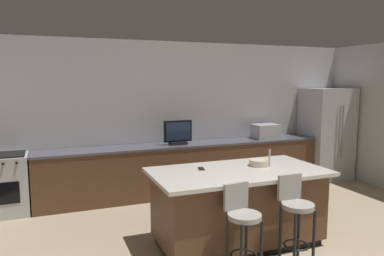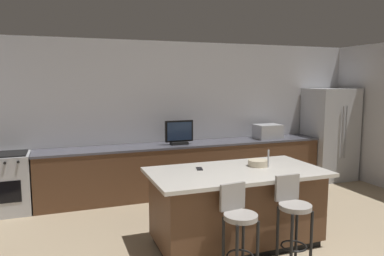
{
  "view_description": "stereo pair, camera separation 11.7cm",
  "coord_description": "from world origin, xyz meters",
  "px_view_note": "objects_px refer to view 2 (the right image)",
  "views": [
    {
      "loc": [
        -2.27,
        -2.2,
        1.99
      ],
      "look_at": [
        -0.36,
        2.69,
        1.3
      ],
      "focal_mm": 34.17,
      "sensor_mm": 36.0,
      "label": 1
    },
    {
      "loc": [
        -2.16,
        -2.24,
        1.99
      ],
      "look_at": [
        -0.36,
        2.69,
        1.3
      ],
      "focal_mm": 34.17,
      "sensor_mm": 36.0,
      "label": 2
    }
  ],
  "objects_px": {
    "range_oven": "(3,184)",
    "bar_stool_left": "(239,223)",
    "tv_monitor": "(179,133)",
    "microwave": "(268,131)",
    "bar_stool_right": "(293,214)",
    "refrigerator": "(329,134)",
    "kitchen_island": "(236,207)",
    "cell_phone": "(199,169)",
    "fruit_bowl": "(258,163)"
  },
  "relations": [
    {
      "from": "bar_stool_right",
      "to": "fruit_bowl",
      "type": "xyz_separation_m",
      "value": [
        0.04,
        0.81,
        0.37
      ]
    },
    {
      "from": "microwave",
      "to": "bar_stool_right",
      "type": "height_order",
      "value": "microwave"
    },
    {
      "from": "kitchen_island",
      "to": "range_oven",
      "type": "height_order",
      "value": "kitchen_island"
    },
    {
      "from": "kitchen_island",
      "to": "microwave",
      "type": "relative_size",
      "value": 4.36
    },
    {
      "from": "bar_stool_right",
      "to": "tv_monitor",
      "type": "bearing_deg",
      "value": 96.05
    },
    {
      "from": "kitchen_island",
      "to": "cell_phone",
      "type": "distance_m",
      "value": 0.64
    },
    {
      "from": "microwave",
      "to": "fruit_bowl",
      "type": "relative_size",
      "value": 1.9
    },
    {
      "from": "tv_monitor",
      "to": "bar_stool_left",
      "type": "height_order",
      "value": "tv_monitor"
    },
    {
      "from": "microwave",
      "to": "bar_stool_left",
      "type": "relative_size",
      "value": 0.51
    },
    {
      "from": "refrigerator",
      "to": "tv_monitor",
      "type": "distance_m",
      "value": 3.19
    },
    {
      "from": "microwave",
      "to": "bar_stool_right",
      "type": "distance_m",
      "value": 3.22
    },
    {
      "from": "range_oven",
      "to": "fruit_bowl",
      "type": "bearing_deg",
      "value": -32.89
    },
    {
      "from": "microwave",
      "to": "tv_monitor",
      "type": "bearing_deg",
      "value": -178.34
    },
    {
      "from": "kitchen_island",
      "to": "bar_stool_left",
      "type": "distance_m",
      "value": 0.76
    },
    {
      "from": "bar_stool_right",
      "to": "kitchen_island",
      "type": "bearing_deg",
      "value": 112.63
    },
    {
      "from": "microwave",
      "to": "range_oven",
      "type": "bearing_deg",
      "value": -179.99
    },
    {
      "from": "kitchen_island",
      "to": "refrigerator",
      "type": "distance_m",
      "value": 3.79
    },
    {
      "from": "bar_stool_left",
      "to": "cell_phone",
      "type": "bearing_deg",
      "value": 87.91
    },
    {
      "from": "microwave",
      "to": "cell_phone",
      "type": "xyz_separation_m",
      "value": [
        -2.15,
        -1.94,
        -0.1
      ]
    },
    {
      "from": "bar_stool_right",
      "to": "refrigerator",
      "type": "bearing_deg",
      "value": 43.38
    },
    {
      "from": "microwave",
      "to": "cell_phone",
      "type": "distance_m",
      "value": 2.89
    },
    {
      "from": "kitchen_island",
      "to": "tv_monitor",
      "type": "bearing_deg",
      "value": 91.06
    },
    {
      "from": "bar_stool_left",
      "to": "fruit_bowl",
      "type": "relative_size",
      "value": 3.75
    },
    {
      "from": "bar_stool_left",
      "to": "bar_stool_right",
      "type": "distance_m",
      "value": 0.63
    },
    {
      "from": "bar_stool_left",
      "to": "bar_stool_right",
      "type": "bearing_deg",
      "value": -9.39
    },
    {
      "from": "cell_phone",
      "to": "range_oven",
      "type": "bearing_deg",
      "value": 155.22
    },
    {
      "from": "cell_phone",
      "to": "bar_stool_right",
      "type": "bearing_deg",
      "value": -38.28
    },
    {
      "from": "refrigerator",
      "to": "bar_stool_left",
      "type": "relative_size",
      "value": 1.93
    },
    {
      "from": "refrigerator",
      "to": "cell_phone",
      "type": "height_order",
      "value": "refrigerator"
    },
    {
      "from": "kitchen_island",
      "to": "fruit_bowl",
      "type": "height_order",
      "value": "fruit_bowl"
    },
    {
      "from": "kitchen_island",
      "to": "microwave",
      "type": "distance_m",
      "value": 2.82
    },
    {
      "from": "microwave",
      "to": "refrigerator",
      "type": "bearing_deg",
      "value": -2.94
    },
    {
      "from": "refrigerator",
      "to": "microwave",
      "type": "relative_size",
      "value": 3.81
    },
    {
      "from": "fruit_bowl",
      "to": "tv_monitor",
      "type": "bearing_deg",
      "value": 101.13
    },
    {
      "from": "range_oven",
      "to": "bar_stool_left",
      "type": "height_order",
      "value": "bar_stool_left"
    },
    {
      "from": "bar_stool_right",
      "to": "bar_stool_left",
      "type": "bearing_deg",
      "value": 176.69
    },
    {
      "from": "bar_stool_left",
      "to": "cell_phone",
      "type": "distance_m",
      "value": 0.96
    },
    {
      "from": "range_oven",
      "to": "tv_monitor",
      "type": "bearing_deg",
      "value": -1.05
    },
    {
      "from": "fruit_bowl",
      "to": "cell_phone",
      "type": "xyz_separation_m",
      "value": [
        -0.75,
        0.11,
        -0.03
      ]
    },
    {
      "from": "fruit_bowl",
      "to": "bar_stool_left",
      "type": "bearing_deg",
      "value": -130.57
    },
    {
      "from": "kitchen_island",
      "to": "cell_phone",
      "type": "relative_size",
      "value": 13.96
    },
    {
      "from": "refrigerator",
      "to": "microwave",
      "type": "distance_m",
      "value": 1.4
    },
    {
      "from": "cell_phone",
      "to": "refrigerator",
      "type": "bearing_deg",
      "value": 41.8
    },
    {
      "from": "kitchen_island",
      "to": "cell_phone",
      "type": "bearing_deg",
      "value": 152.44
    },
    {
      "from": "microwave",
      "to": "fruit_bowl",
      "type": "distance_m",
      "value": 2.48
    },
    {
      "from": "bar_stool_right",
      "to": "fruit_bowl",
      "type": "bearing_deg",
      "value": 85.91
    },
    {
      "from": "refrigerator",
      "to": "range_oven",
      "type": "height_order",
      "value": "refrigerator"
    },
    {
      "from": "cell_phone",
      "to": "microwave",
      "type": "bearing_deg",
      "value": 56.08
    },
    {
      "from": "kitchen_island",
      "to": "bar_stool_left",
      "type": "xyz_separation_m",
      "value": [
        -0.32,
        -0.68,
        0.09
      ]
    },
    {
      "from": "range_oven",
      "to": "fruit_bowl",
      "type": "height_order",
      "value": "fruit_bowl"
    }
  ]
}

